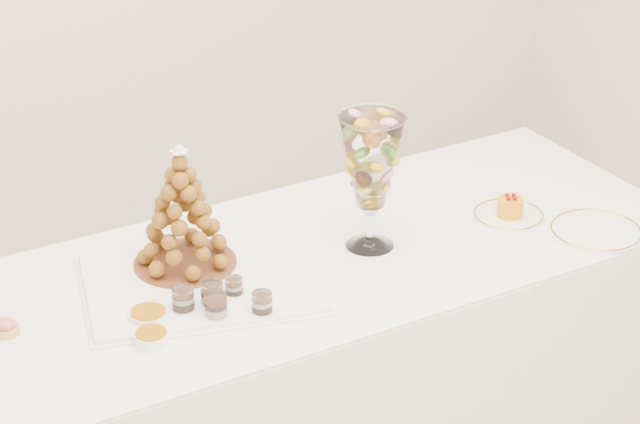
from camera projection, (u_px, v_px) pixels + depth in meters
buffet_table at (319, 375)px, 3.61m from camera, size 2.11×0.85×0.80m
lace_tray at (201, 284)px, 3.27m from camera, size 0.69×0.58×0.02m
macaron_vase at (371, 163)px, 3.36m from camera, size 0.18×0.18×0.39m
cake_plate at (508, 216)px, 3.63m from camera, size 0.21×0.21×0.01m
spare_plate at (596, 231)px, 3.54m from camera, size 0.27×0.27×0.01m
pink_tart at (6, 327)px, 3.06m from camera, size 0.07×0.07×0.04m
verrine_a at (183, 302)px, 3.13m from camera, size 0.07×0.07×0.08m
verrine_b at (212, 296)px, 3.15m from camera, size 0.07×0.07×0.08m
verrine_c at (234, 289)px, 3.20m from camera, size 0.05×0.05×0.06m
verrine_d at (216, 308)px, 3.10m from camera, size 0.07×0.07×0.08m
verrine_e at (262, 306)px, 3.12m from camera, size 0.07×0.07×0.07m
ramekin_back at (148, 317)px, 3.11m from camera, size 0.10×0.10×0.03m
ramekin_front at (151, 338)px, 3.03m from camera, size 0.09×0.09×0.03m
croquembouche at (182, 208)px, 3.27m from camera, size 0.28×0.28×0.34m
mousse_cake at (510, 207)px, 3.60m from camera, size 0.08×0.08×0.07m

